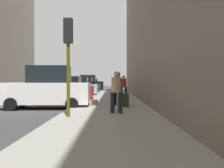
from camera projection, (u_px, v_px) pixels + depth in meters
name	position (u px, v px, depth m)	size (l,w,h in m)	color
sidewalk	(110.00, 109.00, 12.49)	(4.00, 40.00, 0.15)	gray
parked_white_van	(47.00, 89.00, 13.14)	(4.65, 2.16, 2.25)	silver
parked_red_hatchback	(65.00, 89.00, 18.37)	(4.21, 2.08, 1.79)	#B2191E
parked_silver_sedan	(76.00, 87.00, 23.80)	(4.21, 2.08, 1.79)	#B7BABF
parked_dark_green_sedan	(83.00, 86.00, 29.55)	(4.20, 2.06, 1.79)	#193828
parked_black_suv	(87.00, 84.00, 34.46)	(4.63, 2.12, 2.25)	black
parked_blue_sedan	(90.00, 84.00, 39.93)	(4.23, 2.12, 1.79)	navy
fire_hydrant	(84.00, 97.00, 14.76)	(0.42, 0.22, 0.70)	red
traffic_light	(68.00, 46.00, 9.10)	(0.32, 0.32, 3.60)	#514C0F
pedestrian_with_fedora	(118.00, 87.00, 13.47)	(0.52, 0.45, 1.78)	black
pedestrian_in_tan_coat	(116.00, 90.00, 10.20)	(0.52, 0.45, 1.71)	black
pedestrian_in_red_jacket	(123.00, 86.00, 17.59)	(0.52, 0.44, 1.71)	black
pedestrian_with_beanie	(118.00, 85.00, 19.93)	(0.51, 0.42, 1.78)	#333338
rolling_suitcase	(125.00, 100.00, 12.73)	(0.45, 0.61, 1.04)	black
duffel_bag	(95.00, 102.00, 13.59)	(0.32, 0.44, 0.28)	#472D19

